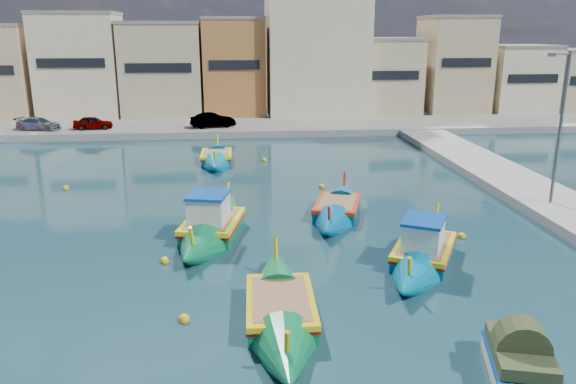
# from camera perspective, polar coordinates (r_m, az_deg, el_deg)

# --- Properties ---
(ground) EXTENTS (160.00, 160.00, 0.00)m
(ground) POSITION_cam_1_polar(r_m,az_deg,el_deg) (22.03, -9.04, -8.07)
(ground) COLOR #122F38
(ground) RESTS_ON ground
(north_quay) EXTENTS (80.00, 8.00, 0.60)m
(north_quay) POSITION_cam_1_polar(r_m,az_deg,el_deg) (52.82, -7.00, 6.49)
(north_quay) COLOR gray
(north_quay) RESTS_ON ground
(north_townhouses) EXTENTS (83.20, 7.87, 10.19)m
(north_townhouses) POSITION_cam_1_polar(r_m,az_deg,el_deg) (59.80, -0.42, 12.23)
(north_townhouses) COLOR tan
(north_townhouses) RESTS_ON ground
(church_block) EXTENTS (10.00, 10.00, 19.10)m
(church_block) POSITION_cam_1_polar(r_m,az_deg,el_deg) (60.68, 2.77, 15.50)
(church_block) COLOR beige
(church_block) RESTS_ON ground
(quay_street_lamp) EXTENTS (1.18, 0.16, 8.00)m
(quay_street_lamp) POSITION_cam_1_polar(r_m,az_deg,el_deg) (30.88, 25.84, 5.88)
(quay_street_lamp) COLOR #595B60
(quay_street_lamp) RESTS_ON ground
(parked_cars) EXTENTS (19.24, 2.28, 1.30)m
(parked_cars) POSITION_cam_1_polar(r_m,az_deg,el_deg) (52.18, -16.62, 6.82)
(parked_cars) COLOR #4C1919
(parked_cars) RESTS_ON north_quay
(luzzu_turquoise_cabin) EXTENTS (6.09, 9.16, 2.98)m
(luzzu_turquoise_cabin) POSITION_cam_1_polar(r_m,az_deg,el_deg) (23.34, 13.61, -5.97)
(luzzu_turquoise_cabin) COLOR #00719B
(luzzu_turquoise_cabin) RESTS_ON ground
(luzzu_blue_cabin) EXTENTS (4.08, 9.42, 3.24)m
(luzzu_blue_cabin) POSITION_cam_1_polar(r_m,az_deg,el_deg) (25.62, -7.70, -3.57)
(luzzu_blue_cabin) COLOR #0B7342
(luzzu_blue_cabin) RESTS_ON ground
(luzzu_cyan_mid) EXTENTS (4.46, 8.76, 2.53)m
(luzzu_cyan_mid) POSITION_cam_1_polar(r_m,az_deg,el_deg) (28.37, 5.03, -1.81)
(luzzu_cyan_mid) COLOR #0063A1
(luzzu_cyan_mid) RESTS_ON ground
(luzzu_green) EXTENTS (2.16, 8.01, 2.52)m
(luzzu_green) POSITION_cam_1_polar(r_m,az_deg,el_deg) (40.03, -7.27, 3.40)
(luzzu_green) COLOR #00759F
(luzzu_green) RESTS_ON ground
(luzzu_blue_south) EXTENTS (2.33, 9.20, 2.64)m
(luzzu_blue_south) POSITION_cam_1_polar(r_m,az_deg,el_deg) (18.41, -0.76, -11.97)
(luzzu_blue_south) COLOR #0A703D
(luzzu_blue_south) RESTS_ON ground
(tender_far) EXTENTS (2.24, 3.17, 1.41)m
(tender_far) POSITION_cam_1_polar(r_m,az_deg,el_deg) (16.82, 22.43, -15.60)
(tender_far) COLOR beige
(tender_far) RESTS_ON ground
(mooring_buoys) EXTENTS (20.31, 23.02, 0.36)m
(mooring_buoys) POSITION_cam_1_polar(r_m,az_deg,el_deg) (28.84, -4.77, -1.89)
(mooring_buoys) COLOR yellow
(mooring_buoys) RESTS_ON ground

